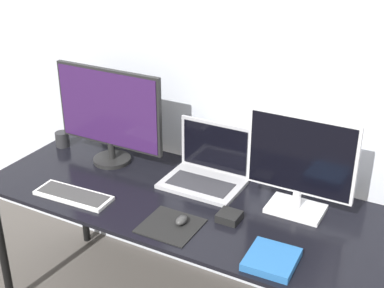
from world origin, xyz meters
The scene contains 11 objects.
wall_back centered at (0.00, 0.79, 1.25)m, with size 7.00×0.05×2.50m.
desk centered at (0.00, 0.36, 0.65)m, with size 1.85×0.73×0.72m.
monitor_left centered at (-0.50, 0.51, 0.98)m, with size 0.59×0.19×0.49m.
monitor_right centered at (0.47, 0.51, 0.94)m, with size 0.46×0.17×0.44m.
laptop centered at (0.02, 0.56, 0.78)m, with size 0.36×0.27×0.27m.
keyboard centered at (-0.44, 0.14, 0.73)m, with size 0.36×0.14×0.02m.
mousepad centered at (0.06, 0.15, 0.72)m, with size 0.23×0.22×0.00m.
mouse centered at (0.09, 0.18, 0.74)m, with size 0.04×0.07×0.03m.
book centered at (0.51, 0.12, 0.73)m, with size 0.19×0.20×0.03m.
mug centered at (-0.84, 0.52, 0.76)m, with size 0.07×0.07×0.08m.
power_brick centered at (0.25, 0.30, 0.74)m, with size 0.09×0.09×0.03m.
Camera 1 is at (1.01, -1.42, 1.96)m, focal length 50.00 mm.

